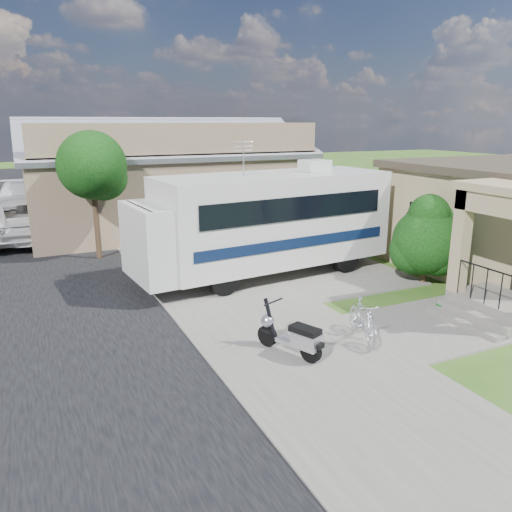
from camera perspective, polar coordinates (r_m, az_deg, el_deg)
name	(u,v)px	position (r m, az deg, el deg)	size (l,w,h in m)	color
ground	(319,330)	(12.21, 7.19, -8.44)	(120.00, 120.00, 0.00)	#234713
sidewalk_slab	(167,244)	(20.63, -10.14, 1.37)	(4.00, 80.00, 0.06)	#5D5B54
driveway_slab	(285,272)	(16.56, 3.34, -1.86)	(7.00, 6.00, 0.05)	#5D5B54
walk_slab	(444,324)	(13.28, 20.68, -7.23)	(4.00, 3.00, 0.05)	#5D5B54
warehouse	(163,184)	(24.32, -10.54, 8.12)	(12.50, 8.40, 5.04)	brown
street_tree_a	(95,169)	(18.68, -17.93, 9.48)	(2.44, 2.40, 4.58)	black
street_tree_b	(68,150)	(28.60, -20.69, 11.26)	(2.44, 2.40, 4.73)	black
street_tree_c	(56,148)	(37.58, -21.87, 11.41)	(2.44, 2.40, 4.42)	black
motorhome	(265,220)	(15.86, 0.98, 4.16)	(8.56, 3.40, 4.28)	beige
shrub	(427,238)	(16.09, 18.94, 1.97)	(2.26, 2.16, 2.78)	black
scooter	(293,336)	(10.64, 4.26, -9.14)	(0.92, 1.60, 1.11)	black
bicycle	(363,322)	(11.60, 12.11, -7.39)	(0.45, 1.60, 0.96)	#B5B4BC
pickup_truck	(25,218)	(23.30, -24.94, 3.92)	(2.96, 6.41, 1.78)	silver
van	(19,198)	(30.13, -25.43, 5.99)	(2.30, 5.66, 1.64)	silver
garden_hose	(444,308)	(14.16, 20.65, -5.56)	(0.39, 0.39, 0.18)	#125B17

